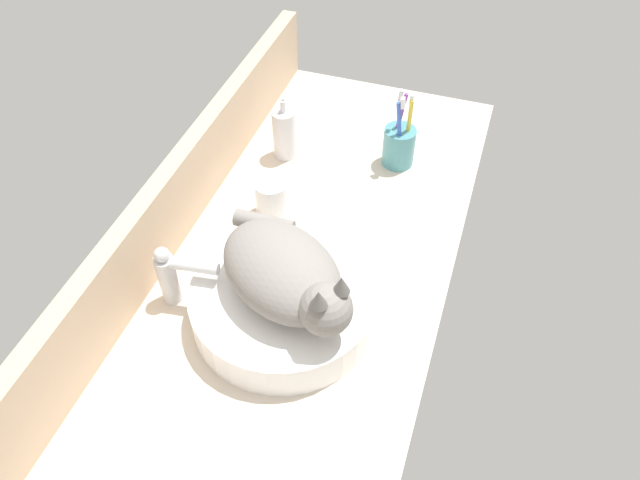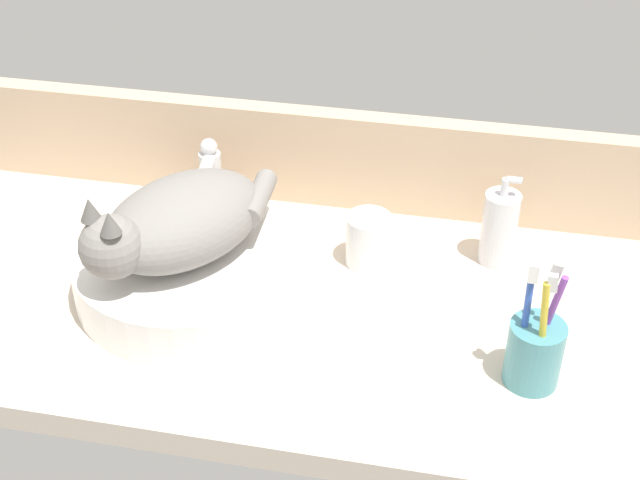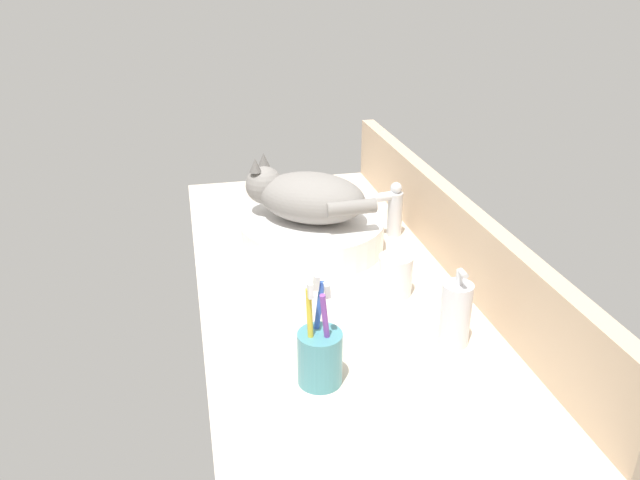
% 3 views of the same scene
% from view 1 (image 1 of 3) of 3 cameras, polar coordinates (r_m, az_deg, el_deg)
% --- Properties ---
extents(ground_plane, '(1.29, 0.57, 0.04)m').
position_cam_1_polar(ground_plane, '(1.26, -1.35, -2.16)').
color(ground_plane, beige).
extents(backsplash_panel, '(1.29, 0.04, 0.17)m').
position_cam_1_polar(backsplash_panel, '(1.27, -12.86, 3.86)').
color(backsplash_panel, '#CCAD8C').
rests_on(backsplash_panel, ground_plane).
extents(sink_basin, '(0.33, 0.33, 0.07)m').
position_cam_1_polar(sink_basin, '(1.12, -3.32, -5.79)').
color(sink_basin, white).
rests_on(sink_basin, ground_plane).
extents(cat, '(0.28, 0.30, 0.14)m').
position_cam_1_polar(cat, '(1.04, -3.06, -3.11)').
color(cat, gray).
rests_on(cat, sink_basin).
extents(faucet, '(0.04, 0.12, 0.14)m').
position_cam_1_polar(faucet, '(1.15, -13.31, -3.03)').
color(faucet, silver).
rests_on(faucet, ground_plane).
extents(soap_dispenser, '(0.05, 0.05, 0.15)m').
position_cam_1_polar(soap_dispenser, '(1.44, -3.28, 9.72)').
color(soap_dispenser, silver).
rests_on(soap_dispenser, ground_plane).
extents(toothbrush_cup, '(0.07, 0.07, 0.19)m').
position_cam_1_polar(toothbrush_cup, '(1.43, 7.24, 8.63)').
color(toothbrush_cup, teal).
rests_on(toothbrush_cup, ground_plane).
extents(water_glass, '(0.07, 0.07, 0.08)m').
position_cam_1_polar(water_glass, '(1.31, -4.43, 3.69)').
color(water_glass, white).
rests_on(water_glass, ground_plane).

